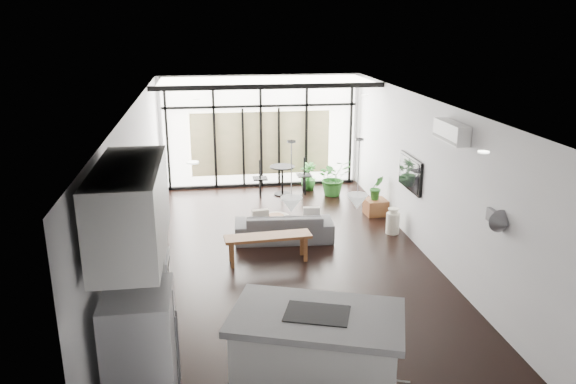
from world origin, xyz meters
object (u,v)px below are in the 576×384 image
object	(u,v)px
fridge	(143,369)
sofa	(284,222)
console_bench	(268,248)
pouf	(276,226)
milk_can	(393,221)
tv	(410,173)
island	(316,355)

from	to	relation	value
fridge	sofa	xyz separation A→B (m)	(2.13, 5.15, -0.46)
console_bench	pouf	world-z (taller)	console_bench
milk_can	console_bench	bearing A→B (deg)	-159.51
sofa	console_bench	size ratio (longest dim) A/B	1.24
fridge	sofa	world-z (taller)	fridge
pouf	milk_can	xyz separation A→B (m)	(2.32, -0.22, 0.06)
console_bench	tv	distance (m)	3.11
sofa	console_bench	distance (m)	1.05
fridge	milk_can	size ratio (longest dim) A/B	3.16
console_bench	fridge	bearing A→B (deg)	-115.85
island	fridge	distance (m)	1.91
console_bench	milk_can	xyz separation A→B (m)	(2.61, 0.98, 0.02)
fridge	tv	size ratio (longest dim) A/B	1.51
pouf	milk_can	world-z (taller)	milk_can
sofa	pouf	world-z (taller)	sofa
island	fridge	bearing A→B (deg)	-146.63
sofa	pouf	size ratio (longest dim) A/B	3.64
island	console_bench	xyz separation A→B (m)	(-0.12, 3.74, -0.27)
island	console_bench	bearing A→B (deg)	111.22
sofa	tv	xyz separation A→B (m)	(2.41, -0.20, 0.93)
island	sofa	world-z (taller)	island
island	milk_can	world-z (taller)	island
island	tv	size ratio (longest dim) A/B	1.72
sofa	console_bench	xyz separation A→B (m)	(-0.42, -0.96, -0.12)
island	sofa	distance (m)	4.70
sofa	pouf	xyz separation A→B (m)	(-0.12, 0.24, -0.16)
console_bench	milk_can	bearing A→B (deg)	16.82
tv	pouf	bearing A→B (deg)	170.22
milk_can	pouf	bearing A→B (deg)	174.68
milk_can	tv	size ratio (longest dim) A/B	0.48
console_bench	pouf	distance (m)	1.23
island	console_bench	size ratio (longest dim) A/B	1.24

